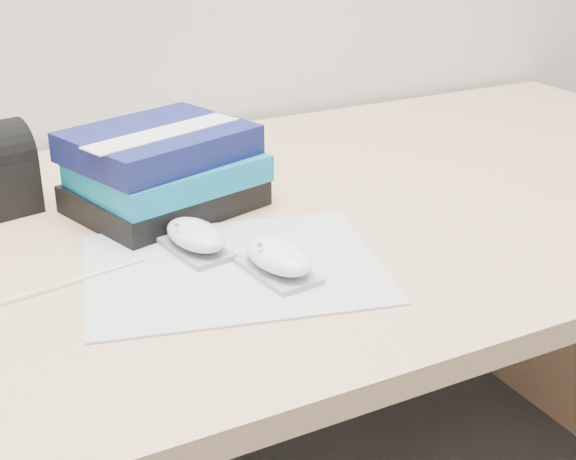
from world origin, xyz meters
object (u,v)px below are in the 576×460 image
mouse_rear (196,237)px  book_stack (164,170)px  mouse_front (278,258)px  desk (277,333)px

mouse_rear → book_stack: size_ratio=0.40×
mouse_rear → mouse_front: 0.11m
book_stack → mouse_rear: bearing=-96.2°
mouse_front → book_stack: size_ratio=0.41×
desk → book_stack: book_stack is taller
book_stack → desk: bearing=-3.1°
mouse_rear → book_stack: book_stack is taller
desk → mouse_front: mouse_front is taller
desk → book_stack: 0.33m
desk → mouse_rear: bearing=-141.3°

